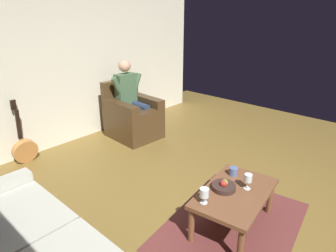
# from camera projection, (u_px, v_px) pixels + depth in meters

# --- Properties ---
(ground_plane) EXTENTS (7.54, 7.54, 0.00)m
(ground_plane) POSITION_uv_depth(u_px,v_px,m) (243.00, 216.00, 3.16)
(ground_plane) COLOR brown
(wall_back) EXTENTS (5.62, 0.06, 2.58)m
(wall_back) POSITION_uv_depth(u_px,v_px,m) (70.00, 63.00, 4.66)
(wall_back) COLOR beige
(wall_back) RESTS_ON ground
(rug) EXTENTS (1.79, 1.39, 0.01)m
(rug) POSITION_uv_depth(u_px,v_px,m) (232.00, 225.00, 3.03)
(rug) COLOR brown
(rug) RESTS_ON ground
(armchair) EXTENTS (0.76, 0.88, 0.95)m
(armchair) POSITION_uv_depth(u_px,v_px,m) (132.00, 117.00, 5.07)
(armchair) COLOR #45301B
(armchair) RESTS_ON ground
(person_seated) EXTENTS (0.62, 0.61, 1.32)m
(person_seated) POSITION_uv_depth(u_px,v_px,m) (131.00, 97.00, 4.95)
(person_seated) COLOR #446342
(person_seated) RESTS_ON ground
(coffee_table) EXTENTS (1.02, 0.70, 0.42)m
(coffee_table) POSITION_uv_depth(u_px,v_px,m) (235.00, 197.00, 2.90)
(coffee_table) COLOR brown
(coffee_table) RESTS_ON ground
(guitar) EXTENTS (0.35, 0.20, 0.93)m
(guitar) POSITION_uv_depth(u_px,v_px,m) (25.00, 149.00, 4.23)
(guitar) COLOR #B8793D
(guitar) RESTS_ON ground
(wine_glass_near) EXTENTS (0.08, 0.08, 0.16)m
(wine_glass_near) POSITION_uv_depth(u_px,v_px,m) (248.00, 179.00, 2.88)
(wine_glass_near) COLOR silver
(wine_glass_near) RESTS_ON coffee_table
(wine_glass_far) EXTENTS (0.09, 0.09, 0.15)m
(wine_glass_far) POSITION_uv_depth(u_px,v_px,m) (204.00, 194.00, 2.67)
(wine_glass_far) COLOR silver
(wine_glass_far) RESTS_ON coffee_table
(fruit_bowl) EXTENTS (0.24, 0.24, 0.11)m
(fruit_bowl) POSITION_uv_depth(u_px,v_px,m) (224.00, 186.00, 2.90)
(fruit_bowl) COLOR #382622
(fruit_bowl) RESTS_ON coffee_table
(candle_jar) EXTENTS (0.09, 0.09, 0.09)m
(candle_jar) POSITION_uv_depth(u_px,v_px,m) (233.00, 171.00, 3.15)
(candle_jar) COLOR slate
(candle_jar) RESTS_ON coffee_table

